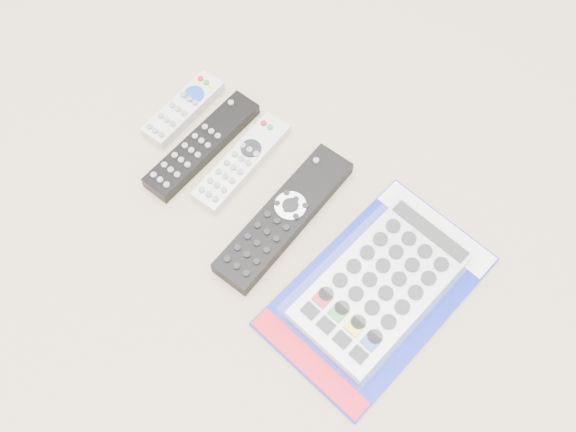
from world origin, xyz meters
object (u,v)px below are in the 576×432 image
Objects in this scene: remote_slim_black at (202,145)px; remote_large_black at (284,217)px; remote_silver_dvd at (242,162)px; remote_small_grey at (183,109)px; jumbo_remote_packaged at (381,285)px.

remote_slim_black is 0.85× the size of remote_large_black.
remote_slim_black is 1.15× the size of remote_silver_dvd.
remote_small_grey reaches higher than remote_silver_dvd.
remote_slim_black reaches higher than remote_small_grey.
remote_silver_dvd is at bearing 13.74° from remote_slim_black.
jumbo_remote_packaged is (0.16, -0.00, 0.00)m from remote_large_black.
remote_small_grey is at bearing 177.79° from jumbo_remote_packaged.
remote_large_black is 0.78× the size of jumbo_remote_packaged.
remote_silver_dvd is 0.73× the size of remote_large_black.
remote_slim_black is 0.33m from jumbo_remote_packaged.
remote_small_grey is 0.80× the size of remote_silver_dvd.
remote_slim_black is at bearing -168.97° from remote_silver_dvd.
remote_slim_black is 0.66× the size of jumbo_remote_packaged.
remote_slim_black is 0.17m from remote_large_black.
jumbo_remote_packaged is at bearing -9.26° from remote_silver_dvd.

